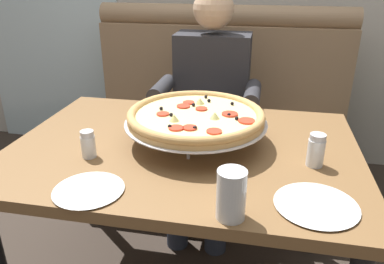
{
  "coord_description": "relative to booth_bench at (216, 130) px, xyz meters",
  "views": [
    {
      "loc": [
        0.28,
        -1.23,
        1.34
      ],
      "look_at": [
        0.02,
        0.08,
        0.75
      ],
      "focal_mm": 35.14,
      "sensor_mm": 36.0,
      "label": 1
    }
  ],
  "objects": [
    {
      "name": "booth_bench",
      "position": [
        0.0,
        0.0,
        0.0
      ],
      "size": [
        1.6,
        0.78,
        1.13
      ],
      "color": "#937556",
      "rests_on": "ground_plane"
    },
    {
      "name": "dining_table",
      "position": [
        0.0,
        -0.93,
        0.25
      ],
      "size": [
        1.28,
        0.92,
        0.73
      ],
      "color": "brown",
      "rests_on": "ground_plane"
    },
    {
      "name": "diner_main",
      "position": [
        -0.01,
        -0.27,
        0.31
      ],
      "size": [
        0.54,
        0.64,
        1.27
      ],
      "color": "#2D3342",
      "rests_on": "ground_plane"
    },
    {
      "name": "pizza",
      "position": [
        0.04,
        -0.89,
        0.43
      ],
      "size": [
        0.53,
        0.53,
        0.14
      ],
      "color": "silver",
      "rests_on": "dining_table"
    },
    {
      "name": "shaker_parmesan",
      "position": [
        0.46,
        -0.99,
        0.38
      ],
      "size": [
        0.06,
        0.06,
        0.11
      ],
      "color": "white",
      "rests_on": "dining_table"
    },
    {
      "name": "shaker_oregano",
      "position": [
        -0.3,
        -1.08,
        0.37
      ],
      "size": [
        0.05,
        0.05,
        0.1
      ],
      "color": "white",
      "rests_on": "dining_table"
    },
    {
      "name": "plate_near_left",
      "position": [
        0.45,
        -1.24,
        0.34
      ],
      "size": [
        0.23,
        0.23,
        0.02
      ],
      "color": "white",
      "rests_on": "dining_table"
    },
    {
      "name": "plate_near_right",
      "position": [
        -0.21,
        -1.29,
        0.34
      ],
      "size": [
        0.21,
        0.21,
        0.02
      ],
      "color": "white",
      "rests_on": "dining_table"
    },
    {
      "name": "drinking_glass",
      "position": [
        0.22,
        -1.33,
        0.39
      ],
      "size": [
        0.08,
        0.08,
        0.14
      ],
      "color": "silver",
      "rests_on": "dining_table"
    },
    {
      "name": "patio_chair",
      "position": [
        -1.46,
        1.28,
        0.13
      ],
      "size": [
        0.4,
        0.41,
        0.86
      ],
      "color": "black",
      "rests_on": "ground_plane"
    }
  ]
}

